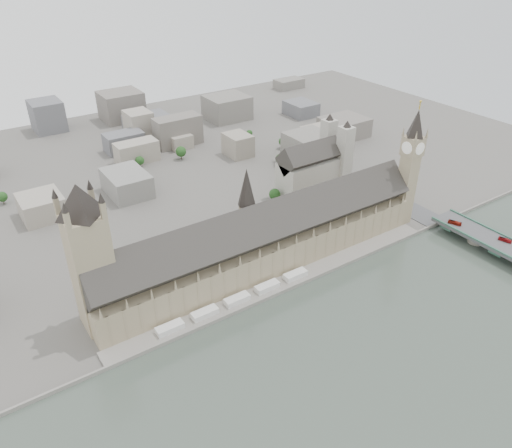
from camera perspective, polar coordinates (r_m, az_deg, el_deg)
ground at (r=366.66m, az=2.58°, el=-6.30°), size 900.00×900.00×0.00m
river_thames at (r=290.98m, az=23.80°, el=-22.21°), size 600.00×600.00×0.00m
embankment_wall at (r=356.38m, az=4.02°, el=-7.30°), size 600.00×1.50×3.00m
river_terrace at (r=361.33m, az=3.29°, el=-6.76°), size 270.00×15.00×2.00m
terrace_tents at (r=341.90m, az=-2.18°, el=-8.61°), size 118.00×7.00×4.00m
palace_of_westminster at (r=366.79m, az=0.84°, el=-1.93°), size 265.00×40.73×55.44m
elizabeth_tower at (r=428.95m, az=17.26°, el=7.03°), size 17.00×17.00×107.50m
victoria_tower at (r=312.39m, az=-18.56°, el=-3.04°), size 30.00×30.00×100.00m
central_tower at (r=348.76m, az=-1.06°, el=2.91°), size 13.00×13.00×48.00m
westminster_abbey at (r=478.56m, az=6.66°, el=6.38°), size 68.00×36.00×64.00m
city_skyline_inland at (r=548.44m, az=-12.85°, el=8.36°), size 720.00×360.00×38.00m
park_trees at (r=399.18m, az=-3.66°, el=-1.62°), size 110.00×30.00×15.00m
red_bus_north at (r=442.16m, az=21.77°, el=0.14°), size 6.56×10.95×3.01m
red_bus_south at (r=434.19m, az=26.57°, el=-1.64°), size 5.07×10.17×2.76m
car_approach at (r=478.48m, az=17.00°, el=3.30°), size 3.35×5.16×1.39m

